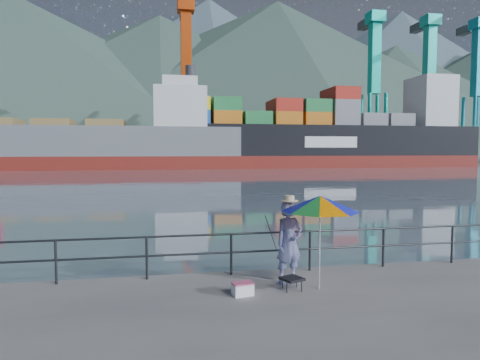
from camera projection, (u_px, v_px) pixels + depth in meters
name	position (u px, v px, depth m)	size (l,w,h in m)	color
harbor_water	(162.00, 160.00, 136.01)	(500.00, 280.00, 0.00)	slate
far_dock	(206.00, 163.00, 101.55)	(200.00, 40.00, 0.40)	#514F4C
guardrail	(190.00, 255.00, 10.16)	(22.00, 0.06, 1.03)	#2D3033
mountains	(238.00, 86.00, 216.87)	(600.00, 332.80, 80.00)	#385147
port_cranes	(303.00, 92.00, 95.46)	(116.00, 28.00, 38.40)	#BE263A
container_stacks	(291.00, 150.00, 105.95)	(58.00, 8.40, 7.80)	#267F3F
fisherman	(289.00, 243.00, 9.69)	(0.68, 0.44, 1.86)	navy
beach_umbrella	(320.00, 204.00, 9.18)	(2.20, 2.20, 2.05)	white
folding_stool	(292.00, 283.00, 9.24)	(0.54, 0.54, 0.27)	black
cooler_bag	(243.00, 290.00, 8.90)	(0.42, 0.28, 0.24)	white
fishing_rod	(271.00, 270.00, 10.82)	(0.02, 0.02, 2.12)	black
bulk_carrier	(85.00, 144.00, 73.47)	(56.80, 9.83, 14.50)	maroon
container_ship	(329.00, 136.00, 82.55)	(60.73, 10.12, 18.10)	maroon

